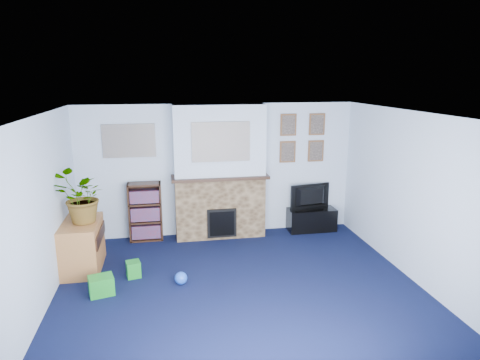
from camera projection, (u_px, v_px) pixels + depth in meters
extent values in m
cube|color=black|center=(240.00, 288.00, 5.94)|extent=(5.00, 4.50, 0.01)
cube|color=white|center=(240.00, 114.00, 5.37)|extent=(5.00, 4.50, 0.01)
cube|color=silver|center=(218.00, 170.00, 7.80)|extent=(5.00, 0.04, 2.40)
cube|color=silver|center=(289.00, 286.00, 3.50)|extent=(5.00, 0.04, 2.40)
cube|color=silver|center=(39.00, 216.00, 5.22)|extent=(0.04, 4.50, 2.40)
cube|color=silver|center=(413.00, 197.00, 6.08)|extent=(0.04, 4.50, 2.40)
cube|color=brown|center=(220.00, 207.00, 7.76)|extent=(1.60, 0.40, 1.10)
cube|color=brown|center=(219.00, 142.00, 7.48)|extent=(1.60, 0.40, 1.30)
cube|color=brown|center=(220.00, 177.00, 7.60)|extent=(1.72, 0.50, 0.05)
cube|color=brown|center=(222.00, 223.00, 7.62)|extent=(0.52, 0.08, 0.52)
cube|color=brown|center=(222.00, 224.00, 7.58)|extent=(0.44, 0.02, 0.44)
cube|color=gray|center=(221.00, 142.00, 7.27)|extent=(1.00, 0.03, 0.68)
cube|color=gray|center=(129.00, 141.00, 7.38)|extent=(0.90, 0.03, 0.58)
cube|color=brown|center=(288.00, 125.00, 7.82)|extent=(0.30, 0.03, 0.40)
cube|color=brown|center=(317.00, 124.00, 7.91)|extent=(0.30, 0.03, 0.40)
cube|color=brown|center=(288.00, 152.00, 7.94)|extent=(0.30, 0.03, 0.40)
cube|color=brown|center=(316.00, 151.00, 8.03)|extent=(0.30, 0.03, 0.40)
cube|color=black|center=(311.00, 219.00, 8.12)|extent=(0.90, 0.38, 0.43)
imported|color=black|center=(312.00, 197.00, 8.04)|extent=(0.81, 0.25, 0.46)
cube|color=black|center=(146.00, 209.00, 7.71)|extent=(0.58, 0.02, 1.05)
cube|color=black|center=(130.00, 213.00, 7.54)|extent=(0.03, 0.28, 1.05)
cube|color=black|center=(161.00, 211.00, 7.64)|extent=(0.03, 0.28, 1.05)
cube|color=black|center=(147.00, 239.00, 7.71)|extent=(0.56, 0.28, 0.03)
cube|color=black|center=(146.00, 221.00, 7.63)|extent=(0.56, 0.28, 0.03)
cube|color=black|center=(145.00, 203.00, 7.55)|extent=(0.56, 0.28, 0.03)
cube|color=black|center=(144.00, 184.00, 7.47)|extent=(0.56, 0.28, 0.03)
cube|color=black|center=(146.00, 231.00, 7.66)|extent=(0.50, 0.22, 0.24)
cube|color=black|center=(145.00, 213.00, 7.59)|extent=(0.50, 0.22, 0.24)
cube|color=black|center=(145.00, 196.00, 7.51)|extent=(0.50, 0.22, 0.22)
cube|color=#B26F39|center=(82.00, 247.00, 6.47)|extent=(0.53, 0.96, 0.75)
imported|color=#26661E|center=(81.00, 197.00, 6.25)|extent=(0.94, 0.95, 0.79)
cube|color=gold|center=(213.00, 172.00, 7.54)|extent=(0.10, 0.06, 0.14)
cylinder|color=#B2BFC6|center=(238.00, 171.00, 7.61)|extent=(0.05, 0.05, 0.17)
sphere|color=gray|center=(193.00, 173.00, 7.48)|extent=(0.14, 0.14, 0.14)
cylinder|color=#198C26|center=(260.00, 171.00, 7.68)|extent=(0.05, 0.05, 0.11)
cube|color=#198C26|center=(101.00, 285.00, 5.75)|extent=(0.37, 0.33, 0.25)
sphere|color=blue|center=(181.00, 278.00, 6.04)|extent=(0.18, 0.18, 0.18)
cube|color=#198C26|center=(133.00, 270.00, 6.26)|extent=(0.23, 0.23, 0.24)
cylinder|color=blue|center=(83.00, 260.00, 6.67)|extent=(0.32, 0.14, 0.18)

